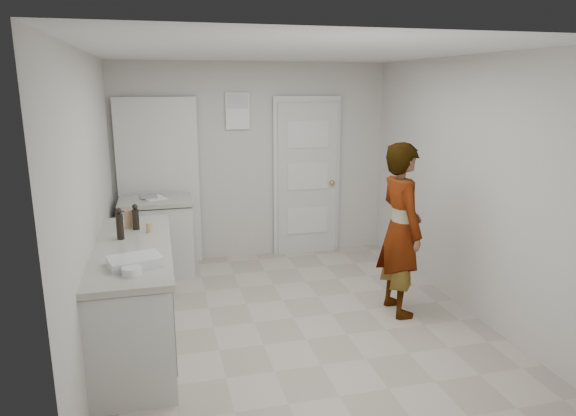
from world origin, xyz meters
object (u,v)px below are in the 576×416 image
object	(u,v)px
oil_cruet_a	(136,217)
oil_cruet_b	(120,224)
egg_bowl	(131,271)
spice_jar	(149,228)
baking_dish	(135,261)
cake_mix_box	(131,219)
person	(401,230)

from	to	relation	value
oil_cruet_a	oil_cruet_b	size ratio (longest dim) A/B	0.87
oil_cruet_b	egg_bowl	world-z (taller)	oil_cruet_b
spice_jar	egg_bowl	bearing A→B (deg)	-96.02
spice_jar	oil_cruet_b	xyz separation A→B (m)	(-0.24, -0.16, 0.09)
oil_cruet_b	spice_jar	bearing A→B (deg)	33.74
baking_dish	egg_bowl	distance (m)	0.19
oil_cruet_a	spice_jar	bearing A→B (deg)	-46.01
oil_cruet_b	egg_bowl	size ratio (longest dim) A/B	2.04
oil_cruet_a	egg_bowl	world-z (taller)	oil_cruet_a
baking_dish	oil_cruet_b	bearing A→B (deg)	101.29
cake_mix_box	oil_cruet_b	size ratio (longest dim) A/B	0.62
cake_mix_box	spice_jar	xyz separation A→B (m)	(0.17, -0.19, -0.04)
cake_mix_box	oil_cruet_a	xyz separation A→B (m)	(0.05, -0.07, 0.03)
cake_mix_box	oil_cruet_b	distance (m)	0.36
person	baking_dish	size ratio (longest dim) A/B	3.99
baking_dish	egg_bowl	xyz separation A→B (m)	(-0.02, -0.19, -0.00)
oil_cruet_b	baking_dish	xyz separation A→B (m)	(0.14, -0.71, -0.10)
spice_jar	egg_bowl	xyz separation A→B (m)	(-0.11, -1.06, -0.02)
cake_mix_box	egg_bowl	size ratio (longest dim) A/B	1.26
spice_jar	oil_cruet_b	bearing A→B (deg)	-146.26
spice_jar	oil_cruet_b	world-z (taller)	oil_cruet_b
person	oil_cruet_b	xyz separation A→B (m)	(-2.60, 0.09, 0.21)
oil_cruet_a	egg_bowl	bearing A→B (deg)	-89.77
person	egg_bowl	bearing A→B (deg)	107.75
spice_jar	oil_cruet_b	distance (m)	0.30
oil_cruet_b	person	bearing A→B (deg)	-2.01
oil_cruet_a	baking_dish	size ratio (longest dim) A/B	0.57
oil_cruet_a	baking_dish	xyz separation A→B (m)	(0.02, -0.99, -0.09)
person	oil_cruet_a	xyz separation A→B (m)	(-2.48, 0.37, 0.19)
person	egg_bowl	distance (m)	2.60
spice_jar	oil_cruet_a	distance (m)	0.18
oil_cruet_b	oil_cruet_a	bearing A→B (deg)	66.66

